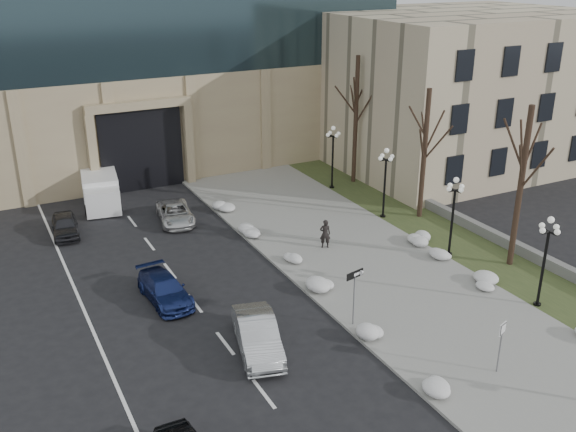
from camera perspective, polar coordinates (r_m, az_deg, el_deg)
name	(u,v)px	position (r m, az deg, el deg)	size (l,w,h in m)	color
sidewalk	(364,262)	(36.27, 6.77, -4.05)	(9.00, 40.00, 0.12)	gray
curb	(293,279)	(34.17, 0.45, -5.58)	(0.30, 40.00, 0.14)	gray
grass_strip	(454,240)	(40.01, 14.54, -2.08)	(4.00, 40.00, 0.10)	#344221
stone_wall	(458,219)	(42.51, 14.85, -0.23)	(0.50, 30.00, 0.70)	slate
classical_building	(460,86)	(56.04, 15.05, 11.06)	(22.00, 18.12, 12.00)	#BAAD8B
car_b	(258,335)	(28.10, -2.72, -10.55)	(1.63, 4.68, 1.54)	#A3A7AB
car_c	(165,289)	(32.52, -10.90, -6.41)	(1.77, 4.35, 1.26)	navy
car_d	(175,213)	(41.93, -9.99, 0.26)	(2.02, 4.39, 1.22)	silver
car_e	(65,225)	(41.64, -19.22, -0.79)	(1.52, 3.77, 1.29)	#28292D
pedestrian	(325,234)	(37.32, 3.32, -1.58)	(0.64, 0.42, 1.74)	black
box_truck	(100,188)	(46.42, -16.35, 2.38)	(3.24, 6.91, 2.11)	white
one_way_sign	(358,280)	(29.27, 6.20, -5.67)	(1.07, 0.36, 2.85)	slate
keep_sign	(502,337)	(27.48, 18.45, -10.16)	(0.50, 0.21, 2.41)	slate
snow_clump_b	(446,392)	(26.39, 13.83, -14.91)	(1.10, 1.60, 0.36)	silver
snow_clump_c	(369,333)	(29.32, 7.21, -10.30)	(1.10, 1.60, 0.36)	silver
snow_clump_d	(324,290)	(32.65, 3.21, -6.56)	(1.10, 1.60, 0.36)	silver
snow_clump_e	(290,261)	(35.57, 0.17, -4.00)	(1.10, 1.60, 0.36)	silver
snow_clump_f	(252,231)	(39.48, -3.19, -1.31)	(1.10, 1.60, 0.36)	silver
snow_clump_g	(220,207)	(43.47, -6.05, 0.83)	(1.10, 1.60, 0.36)	silver
snow_clump_i	(484,281)	(34.90, 17.00, -5.58)	(1.10, 1.60, 0.36)	silver
snow_clump_j	(421,240)	(38.94, 11.75, -2.10)	(1.10, 1.60, 0.36)	silver
snow_clump_k	(440,257)	(37.06, 13.36, -3.52)	(1.10, 1.60, 0.36)	silver
lamppost_a	(546,250)	(32.66, 21.96, -2.80)	(1.18, 1.18, 4.76)	black
lamppost_b	(454,206)	(36.79, 14.51, 0.87)	(1.18, 1.18, 4.76)	black
lamppost_c	(385,174)	(41.53, 8.65, 3.75)	(1.18, 1.18, 4.76)	black
lamppost_d	(333,149)	(46.70, 4.01, 5.99)	(1.18, 1.18, 4.76)	black
tree_near	(524,165)	(35.76, 20.21, 4.27)	(3.20, 3.20, 9.00)	black
tree_mid	(426,136)	(41.40, 12.14, 6.96)	(3.20, 3.20, 8.50)	black
tree_far	(356,102)	(47.52, 6.10, 10.02)	(3.20, 3.20, 9.50)	black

